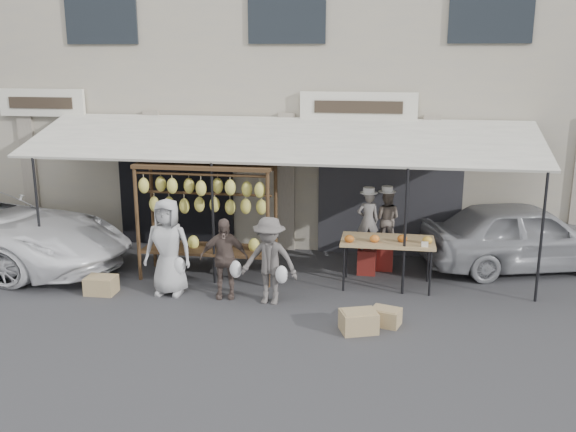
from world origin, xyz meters
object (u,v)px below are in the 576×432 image
(banana_rack, at_px, (206,198))
(customer_mid, at_px, (224,258))
(vendor_right, at_px, (386,219))
(crate_near_a, at_px, (359,322))
(customer_right, at_px, (269,261))
(crate_near_b, at_px, (386,317))
(crate_far, at_px, (101,285))
(produce_table, at_px, (388,242))
(customer_left, at_px, (168,247))
(vendor_left, at_px, (368,221))
(sedan, at_px, (524,235))

(banana_rack, distance_m, customer_mid, 1.40)
(customer_mid, bearing_deg, vendor_right, 26.51)
(customer_mid, relative_size, crate_near_a, 2.64)
(banana_rack, height_order, customer_right, banana_rack)
(vendor_right, height_order, crate_near_b, vendor_right)
(customer_mid, height_order, crate_far, customer_mid)
(produce_table, xyz_separation_m, customer_left, (-3.86, -0.98, 0.01))
(customer_right, height_order, crate_near_a, customer_right)
(crate_near_a, distance_m, crate_near_b, 0.53)
(customer_right, bearing_deg, produce_table, 35.92)
(customer_mid, xyz_separation_m, customer_right, (0.84, -0.15, 0.04))
(produce_table, xyz_separation_m, crate_near_a, (-0.40, -2.07, -0.70))
(crate_far, bearing_deg, customer_right, 0.89)
(customer_mid, xyz_separation_m, crate_far, (-2.25, -0.20, -0.57))
(produce_table, height_order, customer_right, customer_right)
(customer_right, relative_size, crate_near_a, 2.80)
(banana_rack, relative_size, vendor_left, 2.24)
(banana_rack, height_order, produce_table, banana_rack)
(banana_rack, distance_m, customer_left, 1.26)
(customer_left, bearing_deg, customer_mid, -0.36)
(banana_rack, xyz_separation_m, crate_near_a, (3.01, -2.04, -1.41))
(crate_near_b, bearing_deg, customer_mid, 165.10)
(crate_near_a, xyz_separation_m, crate_far, (-4.68, 0.88, -0.01))
(sedan, bearing_deg, crate_near_a, 122.90)
(produce_table, height_order, vendor_left, vendor_left)
(produce_table, distance_m, crate_near_b, 1.89)
(customer_left, distance_m, sedan, 7.00)
(vendor_left, xyz_separation_m, crate_far, (-4.69, -1.86, -0.92))
(vendor_left, height_order, crate_near_b, vendor_left)
(customer_right, xyz_separation_m, sedan, (4.68, 2.62, -0.08))
(vendor_left, distance_m, customer_mid, 2.98)
(produce_table, height_order, customer_left, customer_left)
(vendor_left, relative_size, crate_far, 2.19)
(produce_table, distance_m, sedan, 3.07)
(crate_near_b, xyz_separation_m, sedan, (2.67, 3.23, 0.56))
(crate_near_b, xyz_separation_m, crate_far, (-5.10, 0.56, 0.02))
(customer_right, distance_m, crate_near_a, 1.94)
(customer_left, bearing_deg, customer_right, -4.55)
(produce_table, relative_size, crate_far, 3.21)
(banana_rack, relative_size, crate_far, 4.92)
(customer_left, distance_m, crate_near_b, 4.02)
(banana_rack, distance_m, crate_far, 2.47)
(crate_far, bearing_deg, crate_near_a, -10.70)
(produce_table, xyz_separation_m, vendor_left, (-0.40, 0.68, 0.21))
(crate_near_a, distance_m, sedan, 4.73)
(banana_rack, distance_m, produce_table, 3.49)
(banana_rack, relative_size, vendor_right, 2.22)
(vendor_left, bearing_deg, crate_near_b, 86.88)
(crate_near_b, height_order, sedan, sedan)
(customer_right, bearing_deg, vendor_left, 54.97)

